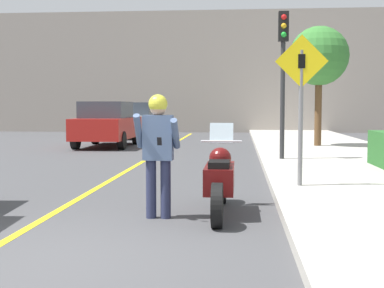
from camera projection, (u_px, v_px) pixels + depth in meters
ground_plane at (35, 258)px, 5.38m from camera, size 80.00×80.00×0.00m
road_center_line at (115, 177)px, 11.39m from camera, size 0.12×36.00×0.01m
building_backdrop at (205, 72)px, 30.96m from camera, size 28.00×1.20×6.92m
motorcycle at (220, 180)px, 7.56m from camera, size 0.62×2.30×1.27m
person_biker at (158, 143)px, 7.23m from camera, size 0.59×0.47×1.69m
crossing_sign at (301, 95)px, 9.18m from camera, size 0.91×0.08×2.60m
traffic_light at (283, 57)px, 13.77m from camera, size 0.26×0.30×3.79m
street_tree at (319, 57)px, 18.30m from camera, size 2.03×2.03×4.10m
parked_car_red at (107, 124)px, 19.91m from camera, size 1.88×4.20×1.68m
parked_car_silver at (137, 120)px, 25.45m from camera, size 1.88×4.20×1.68m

